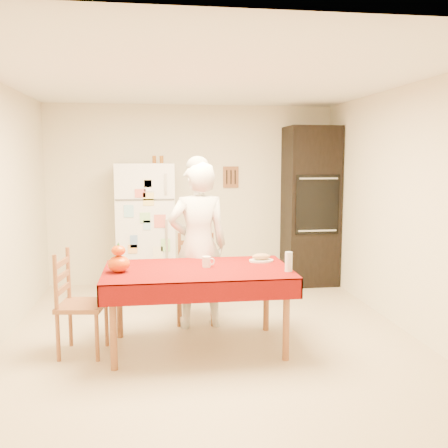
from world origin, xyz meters
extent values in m
plane|color=#C8B590|center=(0.00, 0.00, 0.00)|extent=(4.50, 4.50, 0.00)
cube|color=beige|center=(0.00, 2.25, 1.25)|extent=(4.00, 0.02, 2.50)
cube|color=beige|center=(0.00, -2.25, 1.25)|extent=(4.00, 0.02, 2.50)
cube|color=beige|center=(2.00, 0.00, 1.25)|extent=(0.02, 4.50, 2.50)
cube|color=white|center=(0.00, 0.00, 2.50)|extent=(4.00, 4.50, 0.02)
cube|color=brown|center=(0.55, 2.23, 1.50)|extent=(0.22, 0.02, 0.30)
cube|color=white|center=(-0.65, 1.88, 0.85)|extent=(0.75, 0.70, 1.70)
cube|color=silver|center=(-0.39, 1.51, 1.45)|extent=(0.03, 0.03, 0.25)
cube|color=silver|center=(-0.39, 1.51, 0.70)|extent=(0.03, 0.03, 0.60)
cube|color=black|center=(1.63, 1.93, 1.10)|extent=(0.70, 0.60, 2.20)
cube|color=black|center=(1.63, 1.62, 1.15)|extent=(0.59, 0.02, 0.80)
cylinder|color=brown|center=(-0.89, -0.70, 0.35)|extent=(0.06, 0.06, 0.71)
cylinder|color=brown|center=(-0.89, 0.08, 0.35)|extent=(0.06, 0.06, 0.71)
cylinder|color=brown|center=(0.59, -0.70, 0.35)|extent=(0.06, 0.06, 0.71)
cylinder|color=brown|center=(0.59, 0.08, 0.35)|extent=(0.06, 0.06, 0.71)
cube|color=brown|center=(-0.15, -0.31, 0.73)|extent=(1.60, 0.90, 0.04)
cube|color=#500A04|center=(-0.15, -0.31, 0.76)|extent=(1.70, 1.00, 0.01)
cylinder|color=brown|center=(-0.30, 0.32, 0.21)|extent=(0.04, 0.04, 0.43)
cylinder|color=brown|center=(-0.27, 0.65, 0.21)|extent=(0.04, 0.04, 0.43)
cylinder|color=brown|center=(0.06, 0.28, 0.21)|extent=(0.04, 0.04, 0.43)
cylinder|color=brown|center=(0.09, 0.62, 0.21)|extent=(0.04, 0.04, 0.43)
cube|color=brown|center=(-0.11, 0.47, 0.45)|extent=(0.46, 0.44, 0.04)
cube|color=brown|center=(-0.09, 0.64, 0.70)|extent=(0.36, 0.07, 0.50)
cylinder|color=brown|center=(-1.05, -0.49, 0.21)|extent=(0.04, 0.04, 0.43)
cylinder|color=brown|center=(-1.39, -0.45, 0.21)|extent=(0.04, 0.04, 0.43)
cylinder|color=brown|center=(-1.00, -0.14, 0.21)|extent=(0.04, 0.04, 0.43)
cylinder|color=brown|center=(-1.34, -0.09, 0.21)|extent=(0.04, 0.04, 0.43)
cube|color=brown|center=(-1.20, -0.29, 0.45)|extent=(0.45, 0.47, 0.04)
cube|color=brown|center=(-1.36, -0.27, 0.70)|extent=(0.08, 0.36, 0.50)
imported|color=silver|center=(-0.09, 0.30, 0.87)|extent=(0.68, 0.49, 1.73)
cylinder|color=white|center=(-0.07, -0.27, 0.81)|extent=(0.08, 0.08, 0.10)
ellipsoid|color=#ED5F05|center=(-0.86, -0.36, 0.84)|extent=(0.20, 0.20, 0.15)
ellipsoid|color=#CE4C04|center=(-0.86, -0.36, 0.96)|extent=(0.12, 0.12, 0.09)
cylinder|color=silver|center=(0.64, -0.54, 0.85)|extent=(0.07, 0.07, 0.18)
cylinder|color=silver|center=(0.49, -0.09, 0.77)|extent=(0.24, 0.24, 0.02)
ellipsoid|color=#967449|center=(0.49, -0.09, 0.81)|extent=(0.18, 0.10, 0.06)
cylinder|color=brown|center=(-0.52, 1.93, 1.75)|extent=(0.05, 0.05, 0.10)
cylinder|color=#8F511A|center=(-0.43, 1.93, 1.75)|extent=(0.05, 0.05, 0.10)
cylinder|color=brown|center=(-0.43, 1.93, 1.75)|extent=(0.05, 0.05, 0.10)
camera|label=1|loc=(-0.54, -4.78, 1.77)|focal=40.00mm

